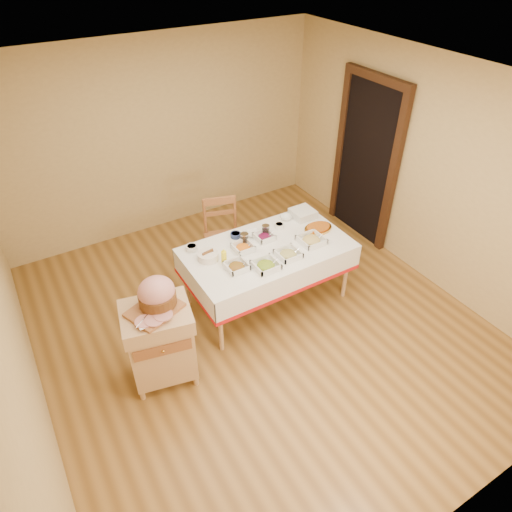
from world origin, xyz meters
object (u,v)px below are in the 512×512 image
Objects in this scene: preserve_jar_right at (266,230)px; brass_platter at (318,228)px; preserve_jar_left at (244,239)px; bread_basket at (208,256)px; dining_table at (267,259)px; mustard_bottle at (224,257)px; butcher_cart at (160,340)px; plate_stack at (303,213)px; ham_on_board at (156,296)px; dining_chair at (223,237)px.

preserve_jar_right is 0.33× the size of brass_platter.
preserve_jar_left reaches higher than bread_basket.
dining_table is 10.23× the size of mustard_bottle.
mustard_bottle is (-0.53, 0.00, 0.24)m from dining_table.
butcher_cart is at bearing -144.17° from bread_basket.
brass_platter is (1.34, -0.14, -0.02)m from bread_basket.
preserve_jar_left is at bearing 29.83° from mustard_bottle.
plate_stack is at bearing 88.35° from brass_platter.
preserve_jar_right is at bearing -171.94° from plate_stack.
preserve_jar_left reaches higher than plate_stack.
preserve_jar_left is at bearing -175.05° from preserve_jar_right.
ham_on_board reaches higher than bread_basket.
dining_chair reaches higher than plate_stack.
dining_table is 8.24× the size of bread_basket.
bread_basket is 1.36m from plate_stack.
mustard_bottle is at bearing -115.86° from dining_chair.
preserve_jar_right reaches higher than plate_stack.
bread_basket is (-0.65, 0.14, 0.20)m from dining_table.
dining_table is at bearing -50.88° from preserve_jar_left.
dining_chair is 2.85× the size of brass_platter.
ham_on_board reaches higher than preserve_jar_right.
butcher_cart is 1.77m from dining_chair.
preserve_jar_right is 0.62m from brass_platter.
preserve_jar_left reaches higher than brass_platter.
ham_on_board is at bearing -157.44° from preserve_jar_right.
butcher_cart is 1.74m from preserve_jar_right.
ham_on_board is 4.20× the size of preserve_jar_right.
butcher_cart is at bearing -141.97° from ham_on_board.
brass_platter is (0.85, -0.77, 0.28)m from dining_chair.
mustard_bottle is (0.92, 0.44, 0.34)m from butcher_cart.
plate_stack is at bearing -27.72° from dining_chair.
ham_on_board reaches higher than brass_platter.
bread_basket is at bearing 35.83° from butcher_cart.
dining_chair is (-0.16, 0.77, -0.10)m from dining_table.
dining_chair is 1.78m from ham_on_board.
dining_table is 0.80m from plate_stack.
butcher_cart reaches higher than dining_table.
preserve_jar_left is (-0.01, -0.56, 0.31)m from dining_chair.
mustard_bottle reaches higher than plate_stack.
dining_table is 0.35m from preserve_jar_left.
butcher_cart is 2.56× the size of brass_platter.
bread_basket is (-0.77, -0.09, -0.01)m from preserve_jar_right.
dining_table is 3.87× the size of ham_on_board.
butcher_cart is 3.37× the size of plate_stack.
preserve_jar_left is at bearing 8.03° from bread_basket.
ham_on_board is (-1.24, -1.17, 0.51)m from dining_chair.
ham_on_board reaches higher than dining_chair.
mustard_bottle is at bearing 179.72° from dining_table.
brass_platter is (1.22, -0.00, -0.06)m from mustard_bottle.
ham_on_board is at bearing -164.17° from dining_table.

